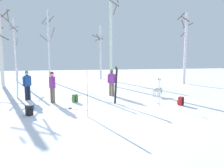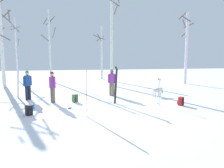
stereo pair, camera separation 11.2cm
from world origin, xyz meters
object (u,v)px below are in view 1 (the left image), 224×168
object	(u,v)px
person_0	(112,81)
person_2	(52,85)
backpack_1	(75,98)
birch_tree_3	(49,44)
dog	(157,90)
backpack_0	(29,111)
ski_pair_planted_0	(87,94)
birch_tree_5	(111,37)
backpack_2	(181,101)
person_1	(27,83)
water_bottle_1	(34,107)
birch_tree_6	(185,47)
birch_tree_1	(15,48)
water_bottle_0	(162,92)
ski_pair_planted_1	(116,85)
ski_pair_lying_0	(71,109)
ski_pair_planted_2	(17,83)
ski_poles_0	(159,91)
birch_tree_2	(1,46)
birch_tree_4	(100,52)

from	to	relation	value
person_0	person_2	xyz separation A→B (m)	(-3.57, -1.43, 0.00)
backpack_1	birch_tree_3	size ratio (longest dim) A/B	0.06
dog	backpack_0	world-z (taller)	dog
ski_pair_planted_0	birch_tree_5	xyz separation A→B (m)	(2.80, 9.06, 3.16)
backpack_2	birch_tree_5	xyz separation A→B (m)	(-2.12, 7.90, 3.92)
person_1	water_bottle_1	xyz separation A→B (m)	(0.70, -2.38, -0.88)
birch_tree_3	birch_tree_6	xyz separation A→B (m)	(12.44, -4.38, -0.33)
birch_tree_1	person_1	bearing A→B (deg)	-73.80
water_bottle_1	birch_tree_6	bearing A→B (deg)	31.04
water_bottle_0	birch_tree_5	size ratio (longest dim) A/B	0.03
person_0	ski_pair_planted_1	size ratio (longest dim) A/B	0.86
water_bottle_0	ski_pair_planted_1	bearing A→B (deg)	-146.59
birch_tree_3	birch_tree_5	xyz separation A→B (m)	(5.52, -4.41, 0.40)
backpack_1	birch_tree_5	xyz separation A→B (m)	(3.26, 6.08, 3.92)
ski_pair_lying_0	birch_tree_6	xyz separation A→B (m)	(10.41, 7.58, 3.40)
ski_pair_planted_1	birch_tree_3	xyz separation A→B (m)	(-4.42, 11.23, 2.75)
ski_pair_lying_0	backpack_1	size ratio (longest dim) A/B	4.00
backpack_2	birch_tree_3	distance (m)	14.91
ski_pair_planted_2	ski_poles_0	bearing A→B (deg)	-25.06
backpack_2	birch_tree_6	size ratio (longest dim) A/B	0.07
backpack_0	person_1	bearing A→B (deg)	101.40
backpack_2	water_bottle_0	world-z (taller)	backpack_2
person_2	birch_tree_1	size ratio (longest dim) A/B	0.27
ski_pair_planted_0	water_bottle_1	size ratio (longest dim) A/B	9.02
ski_pair_planted_0	ski_pair_planted_1	distance (m)	2.81
water_bottle_0	birch_tree_1	xyz separation A→B (m)	(-11.66, 9.82, 3.24)
person_0	water_bottle_1	bearing A→B (deg)	-148.02
ski_pair_planted_2	backpack_2	world-z (taller)	ski_pair_planted_2
backpack_2	ski_pair_lying_0	bearing A→B (deg)	176.40
birch_tree_3	backpack_0	bearing A→B (deg)	-88.73
birch_tree_2	ski_pair_planted_2	bearing A→B (deg)	-65.42
ski_pair_lying_0	backpack_0	distance (m)	1.94
ski_pair_planted_1	ski_poles_0	xyz separation A→B (m)	(2.10, -0.83, -0.24)
birch_tree_1	birch_tree_2	xyz separation A→B (m)	(0.18, -4.92, 0.03)
backpack_1	water_bottle_0	xyz separation A→B (m)	(5.97, 1.77, -0.12)
birch_tree_4	person_2	bearing A→B (deg)	-110.53
person_0	birch_tree_5	xyz separation A→B (m)	(0.87, 4.56, 3.15)
ski_pair_planted_0	ski_pair_planted_2	xyz separation A→B (m)	(-3.84, 4.98, -0.04)
backpack_2	birch_tree_1	bearing A→B (deg)	129.56
ski_pair_lying_0	birch_tree_1	distance (m)	14.54
ski_pair_planted_2	backpack_2	distance (m)	9.59
backpack_2	birch_tree_1	world-z (taller)	birch_tree_1
person_1	backpack_2	xyz separation A→B (m)	(8.05, -2.99, -0.77)
backpack_2	water_bottle_1	xyz separation A→B (m)	(-7.35, 0.61, -0.11)
dog	birch_tree_2	size ratio (longest dim) A/B	0.13
water_bottle_0	birch_tree_5	xyz separation A→B (m)	(-2.71, 4.32, 4.04)
birch_tree_2	backpack_0	bearing A→B (deg)	-68.38
ski_pair_planted_1	ski_pair_planted_2	world-z (taller)	ski_pair_planted_1
person_2	birch_tree_3	bearing A→B (deg)	95.91
ski_poles_0	water_bottle_1	distance (m)	6.28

